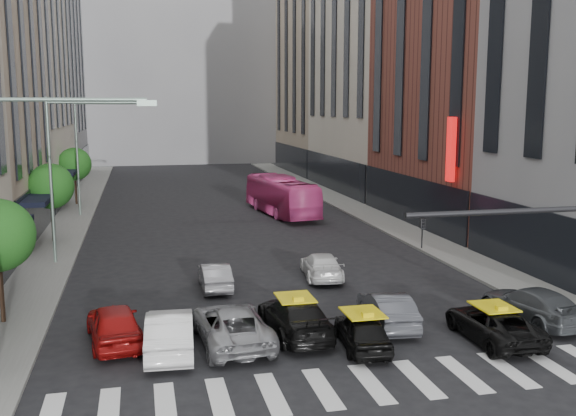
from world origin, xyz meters
TOP-DOWN VIEW (x-y plane):
  - ground at (0.00, 0.00)m, footprint 160.00×160.00m
  - sidewalk_left at (-11.50, 30.00)m, footprint 3.00×96.00m
  - sidewalk_right at (11.50, 30.00)m, footprint 3.00×96.00m
  - building_left_d at (-17.00, 65.00)m, footprint 8.00×18.00m
  - building_right_b at (17.00, 27.00)m, footprint 8.00×18.00m
  - building_right_d at (17.00, 65.00)m, footprint 8.00×18.00m
  - building_far at (0.00, 85.00)m, footprint 30.00×10.00m
  - tree_mid at (-11.80, 26.00)m, footprint 2.88×2.88m
  - tree_far at (-11.80, 42.00)m, footprint 2.88×2.88m
  - streetlamp_near at (-10.04, 4.00)m, footprint 5.38×0.25m
  - streetlamp_mid at (-10.04, 20.00)m, footprint 5.38×0.25m
  - streetlamp_far at (-10.04, 36.00)m, footprint 5.38×0.25m
  - liberty_sign at (12.60, 20.00)m, footprint 0.30×0.70m
  - car_red at (-7.40, 6.93)m, footprint 2.38×4.63m
  - car_white_front at (-5.45, 5.60)m, footprint 1.89×4.72m
  - car_silver at (-3.19, 5.90)m, footprint 2.72×5.36m
  - taxi_left at (-0.71, 6.28)m, footprint 2.28×5.12m
  - taxi_center at (1.33, 4.41)m, footprint 1.96×3.99m
  - car_grey_mid at (3.09, 6.41)m, footprint 1.82×4.32m
  - taxi_right at (6.34, 4.05)m, footprint 2.18×4.66m
  - car_grey_curb at (9.00, 5.61)m, footprint 2.65×5.12m
  - car_row2_left at (-2.96, 13.26)m, footprint 1.33×3.82m
  - car_row2_right at (2.56, 13.99)m, footprint 2.34×4.61m
  - bus at (4.73, 33.21)m, footprint 3.99×11.20m

SIDE VIEW (x-z plane):
  - ground at x=0.00m, z-range 0.00..0.00m
  - sidewalk_left at x=-11.50m, z-range 0.00..0.15m
  - sidewalk_right at x=11.50m, z-range 0.00..0.15m
  - car_row2_left at x=-2.96m, z-range 0.00..1.26m
  - car_row2_right at x=2.56m, z-range 0.00..1.28m
  - taxi_right at x=6.34m, z-range 0.00..1.29m
  - taxi_center at x=1.33m, z-range 0.00..1.31m
  - car_grey_mid at x=3.09m, z-range 0.00..1.39m
  - car_grey_curb at x=9.00m, z-range 0.00..1.42m
  - car_silver at x=-3.19m, z-range 0.00..1.45m
  - taxi_left at x=-0.71m, z-range 0.00..1.46m
  - car_red at x=-7.40m, z-range 0.00..1.51m
  - car_white_front at x=-5.45m, z-range 0.00..1.52m
  - bus at x=4.73m, z-range 0.00..3.05m
  - tree_mid at x=-11.80m, z-range 1.18..6.13m
  - tree_far at x=-11.80m, z-range 1.18..6.13m
  - streetlamp_near at x=-10.04m, z-range 1.40..10.40m
  - streetlamp_mid at x=-10.04m, z-range 1.40..10.40m
  - streetlamp_far at x=-10.04m, z-range 1.40..10.40m
  - liberty_sign at x=12.60m, z-range 4.00..8.00m
  - building_right_b at x=17.00m, z-range 0.00..26.00m
  - building_right_d at x=17.00m, z-range 0.00..28.00m
  - building_left_d at x=-17.00m, z-range 0.00..30.00m
  - building_far at x=0.00m, z-range 0.00..36.00m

